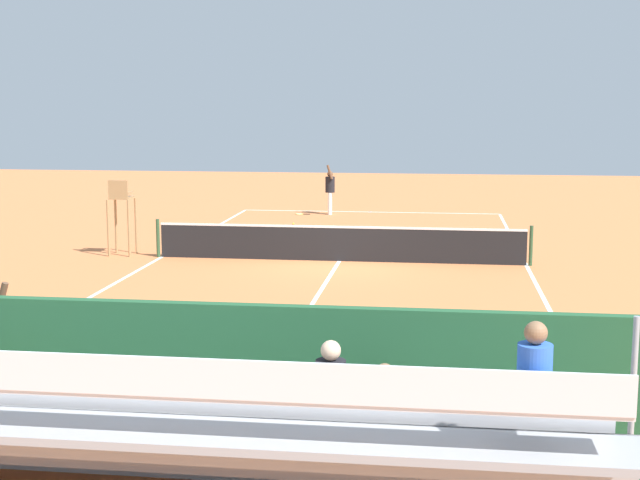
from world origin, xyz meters
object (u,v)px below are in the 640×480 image
umpire_chair (121,209)px  equipment_bag (350,440)px  tennis_player (330,188)px  tennis_ball_near (293,224)px  tennis_net (339,243)px  tennis_racket (300,214)px  bleacher_stand (171,433)px  courtside_bench (501,414)px

umpire_chair → equipment_bag: size_ratio=2.38×
tennis_player → tennis_ball_near: 3.33m
tennis_net → tennis_ball_near: (2.41, -7.01, -0.47)m
umpire_chair → tennis_racket: 10.44m
tennis_player → tennis_racket: tennis_player is taller
bleacher_stand → tennis_player: (1.42, -25.38, 0.10)m
tennis_net → tennis_ball_near: bearing=-71.0°
equipment_bag → tennis_net: bearing=-83.1°
equipment_bag → tennis_ball_near: equipment_bag is taller
umpire_chair → tennis_player: bearing=-115.5°
tennis_racket → tennis_ball_near: size_ratio=8.75×
tennis_net → equipment_bag: size_ratio=11.44×
tennis_net → umpire_chair: umpire_chair is taller
tennis_net → bleacher_stand: bearing=89.8°
equipment_bag → tennis_racket: equipment_bag is taller
umpire_chair → tennis_ball_near: 7.94m
equipment_bag → tennis_player: bearing=-82.5°
umpire_chair → tennis_racket: umpire_chair is taller
bleacher_stand → equipment_bag: (-1.68, -1.93, -0.74)m
bleacher_stand → tennis_racket: bearing=-84.2°
courtside_bench → equipment_bag: (1.84, 0.13, -0.38)m
bleacher_stand → courtside_bench: bleacher_stand is taller
courtside_bench → tennis_ball_near: (5.87, -20.28, -0.53)m
tennis_net → tennis_player: (1.48, -10.05, 0.51)m
tennis_player → tennis_ball_near: size_ratio=29.18×
equipment_bag → tennis_racket: (4.24, -23.27, -0.16)m
umpire_chair → tennis_ball_near: (-3.79, -6.86, -1.28)m
umpire_chair → tennis_ball_near: bearing=-118.9°
tennis_player → tennis_racket: (1.14, 0.18, -1.00)m
umpire_chair → tennis_ball_near: size_ratio=32.42×
umpire_chair → tennis_player: size_ratio=1.11×
umpire_chair → tennis_racket: (-3.58, -9.72, -1.30)m
courtside_bench → tennis_player: tennis_player is taller
umpire_chair → tennis_net: bearing=178.6°
equipment_bag → tennis_player: tennis_player is taller
tennis_net → bleacher_stand: (0.06, 15.33, 0.41)m
tennis_net → courtside_bench: 13.72m
umpire_chair → equipment_bag: (-7.82, 13.55, -1.13)m
bleacher_stand → equipment_bag: bleacher_stand is taller
courtside_bench → equipment_bag: 1.88m
umpire_chair → equipment_bag: 15.69m
bleacher_stand → tennis_player: bleacher_stand is taller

